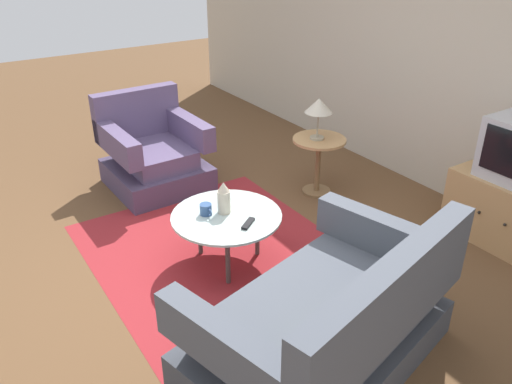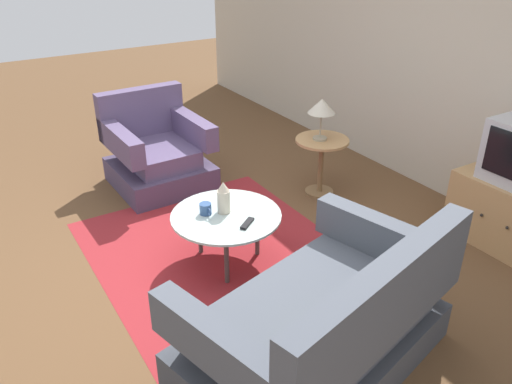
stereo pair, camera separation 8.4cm
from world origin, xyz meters
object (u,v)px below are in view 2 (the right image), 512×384
object	(u,v)px
armchair	(157,154)
mug	(206,209)
coffee_table	(226,218)
side_table	(321,155)
couch	(322,326)
table_lamp	(322,107)
tv_remote_dark	(247,223)
vase	(224,198)

from	to	relation	value
armchair	mug	size ratio (longest dim) A/B	6.81
coffee_table	side_table	distance (m)	1.44
couch	armchair	bearing A→B (deg)	73.19
couch	side_table	bearing A→B (deg)	37.91
side_table	table_lamp	world-z (taller)	table_lamp
coffee_table	tv_remote_dark	bearing A→B (deg)	15.72
coffee_table	side_table	xyz separation A→B (m)	(-0.55, 1.33, 0.02)
couch	coffee_table	distance (m)	1.22
table_lamp	vase	size ratio (longest dim) A/B	1.55
armchair	mug	world-z (taller)	armchair
couch	coffee_table	bearing A→B (deg)	73.63
couch	side_table	world-z (taller)	couch
mug	side_table	bearing A→B (deg)	107.61
coffee_table	armchair	bearing A→B (deg)	176.95
side_table	tv_remote_dark	xyz separation A→B (m)	(0.75, -1.27, 0.03)
table_lamp	vase	xyz separation A→B (m)	(0.51, -1.30, -0.33)
mug	tv_remote_dark	world-z (taller)	mug
couch	table_lamp	world-z (taller)	table_lamp
coffee_table	vase	bearing A→B (deg)	173.03
armchair	couch	distance (m)	2.80
mug	vase	bearing A→B (deg)	70.90
vase	tv_remote_dark	size ratio (longest dim) A/B	1.62
coffee_table	tv_remote_dark	world-z (taller)	tv_remote_dark
vase	coffee_table	bearing A→B (deg)	-6.97
couch	vase	distance (m)	1.28
couch	mug	size ratio (longest dim) A/B	12.87
armchair	vase	size ratio (longest dim) A/B	3.65
tv_remote_dark	table_lamp	bearing A→B (deg)	-4.07
side_table	vase	xyz separation A→B (m)	(0.50, -1.32, 0.14)
side_table	mug	distance (m)	1.52
couch	tv_remote_dark	xyz separation A→B (m)	(-1.01, 0.11, 0.14)
armchair	mug	bearing A→B (deg)	80.81
mug	table_lamp	bearing A→B (deg)	108.18
armchair	vase	distance (m)	1.56
mug	armchair	bearing A→B (deg)	172.10
side_table	vase	distance (m)	1.42
armchair	table_lamp	bearing A→B (deg)	138.47
coffee_table	vase	size ratio (longest dim) A/B	3.31
coffee_table	side_table	size ratio (longest dim) A/B	1.47
coffee_table	table_lamp	bearing A→B (deg)	113.10
armchair	table_lamp	xyz separation A→B (m)	(1.03, 1.22, 0.56)
couch	tv_remote_dark	bearing A→B (deg)	69.87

